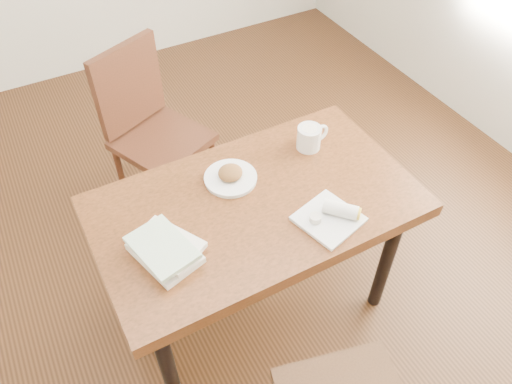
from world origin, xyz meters
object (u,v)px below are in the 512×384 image
chair_far (149,123)px  book_stack (165,249)px  table (256,216)px  plate_scone (231,176)px  plate_burrito (332,216)px  coffee_mug (310,137)px

chair_far → book_stack: 1.05m
table → chair_far: chair_far is taller
plate_scone → book_stack: (-0.37, -0.22, 0.01)m
plate_burrito → book_stack: plate_burrito is taller
plate_burrito → table: bearing=132.7°
plate_scone → book_stack: plate_scone is taller
plate_scone → plate_burrito: plate_burrito is taller
table → plate_scone: (-0.03, 0.15, 0.11)m
book_stack → coffee_mug: bearing=18.0°
chair_far → plate_scone: 0.80m
plate_scone → coffee_mug: bearing=3.2°
coffee_mug → plate_burrito: 0.42m
plate_scone → coffee_mug: (0.39, 0.02, 0.03)m
plate_burrito → book_stack: size_ratio=0.87×
plate_scone → book_stack: bearing=-148.5°
plate_scone → plate_burrito: (0.24, -0.37, 0.00)m
coffee_mug → table: bearing=-154.1°
table → plate_burrito: plate_burrito is taller
plate_burrito → coffee_mug: bearing=68.9°
plate_burrito → book_stack: (-0.60, 0.15, 0.01)m
table → book_stack: bearing=-169.5°
table → coffee_mug: size_ratio=8.20×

